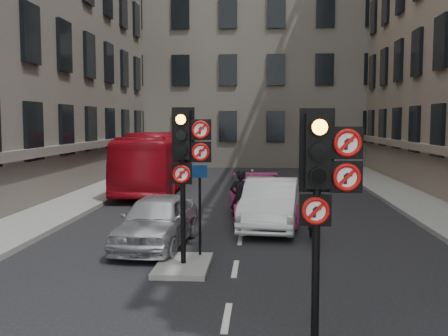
# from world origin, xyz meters

# --- Properties ---
(pavement_left) EXTENTS (3.00, 50.00, 0.16)m
(pavement_left) POSITION_xyz_m (-7.20, 12.00, 0.08)
(pavement_left) COLOR gray
(pavement_left) RESTS_ON ground
(centre_island) EXTENTS (1.20, 2.00, 0.12)m
(centre_island) POSITION_xyz_m (-1.20, 5.00, 0.06)
(centre_island) COLOR gray
(centre_island) RESTS_ON ground
(building_far) EXTENTS (30.00, 14.00, 20.00)m
(building_far) POSITION_xyz_m (0.00, 38.00, 10.00)
(building_far) COLOR slate
(building_far) RESTS_ON ground
(signal_near) EXTENTS (0.91, 0.40, 3.58)m
(signal_near) POSITION_xyz_m (1.49, 0.99, 2.58)
(signal_near) COLOR black
(signal_near) RESTS_ON ground
(signal_far) EXTENTS (0.91, 0.40, 3.58)m
(signal_far) POSITION_xyz_m (-1.11, 4.99, 2.70)
(signal_far) COLOR black
(signal_far) RESTS_ON centre_island
(car_silver) EXTENTS (1.99, 4.29, 1.42)m
(car_silver) POSITION_xyz_m (-2.21, 7.00, 0.71)
(car_silver) COLOR #B2B3BA
(car_silver) RESTS_ON ground
(car_white) EXTENTS (2.09, 4.81, 1.54)m
(car_white) POSITION_xyz_m (0.90, 9.80, 0.77)
(car_white) COLOR white
(car_white) RESTS_ON ground
(car_pink) EXTENTS (2.49, 5.16, 1.45)m
(car_pink) POSITION_xyz_m (0.58, 11.09, 0.73)
(car_pink) COLOR #E24299
(car_pink) RESTS_ON ground
(bus_red) EXTENTS (2.68, 10.22, 2.83)m
(bus_red) POSITION_xyz_m (-4.50, 18.49, 1.41)
(bus_red) COLOR maroon
(bus_red) RESTS_ON ground
(motorcycle) EXTENTS (0.58, 1.86, 1.11)m
(motorcycle) POSITION_xyz_m (2.00, 7.76, 0.55)
(motorcycle) COLOR black
(motorcycle) RESTS_ON ground
(motorcyclist) EXTENTS (0.76, 0.60, 1.84)m
(motorcyclist) POSITION_xyz_m (-0.08, 9.87, 0.92)
(motorcyclist) COLOR black
(motorcyclist) RESTS_ON ground
(info_sign) EXTENTS (0.38, 0.13, 2.21)m
(info_sign) POSITION_xyz_m (-0.90, 5.73, 1.55)
(info_sign) COLOR black
(info_sign) RESTS_ON centre_island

